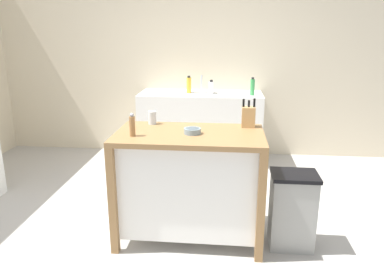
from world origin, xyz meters
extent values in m
plane|color=#ADA8A0|center=(0.00, 0.00, 0.00)|extent=(6.53, 6.53, 0.00)
cube|color=beige|center=(0.00, 2.19, 1.30)|extent=(5.53, 0.10, 2.60)
cube|color=olive|center=(0.16, -0.08, 0.90)|extent=(1.18, 0.66, 0.04)
cube|color=white|center=(0.16, -0.08, 0.49)|extent=(1.08, 0.56, 0.78)
cube|color=olive|center=(-0.40, -0.38, 0.44)|extent=(0.06, 0.06, 0.88)
cube|color=olive|center=(0.72, -0.38, 0.44)|extent=(0.06, 0.06, 0.88)
cube|color=olive|center=(-0.40, 0.22, 0.44)|extent=(0.06, 0.06, 0.88)
cube|color=olive|center=(0.72, 0.22, 0.44)|extent=(0.06, 0.06, 0.88)
cube|color=tan|center=(0.63, 0.15, 1.00)|extent=(0.11, 0.09, 0.17)
cylinder|color=black|center=(0.58, 0.15, 1.12)|extent=(0.02, 0.02, 0.07)
cylinder|color=black|center=(0.63, 0.15, 1.11)|extent=(0.02, 0.02, 0.06)
cylinder|color=black|center=(0.67, 0.15, 1.12)|extent=(0.02, 0.02, 0.07)
cylinder|color=gray|center=(0.18, -0.10, 0.94)|extent=(0.13, 0.13, 0.04)
cylinder|color=#49555B|center=(0.18, -0.10, 0.96)|extent=(0.11, 0.11, 0.01)
cylinder|color=silver|center=(-0.19, 0.17, 0.97)|extent=(0.07, 0.07, 0.11)
cylinder|color=#9E7042|center=(-0.27, -0.21, 0.99)|extent=(0.04, 0.04, 0.15)
sphere|color=#99999E|center=(-0.27, -0.21, 1.08)|extent=(0.03, 0.03, 0.03)
cube|color=gray|center=(0.99, -0.15, 0.30)|extent=(0.34, 0.26, 0.60)
cube|color=black|center=(0.99, -0.15, 0.61)|extent=(0.36, 0.28, 0.03)
cube|color=white|center=(0.10, 1.84, 0.45)|extent=(1.59, 0.60, 0.90)
cube|color=silver|center=(0.10, 1.82, 0.89)|extent=(0.44, 0.36, 0.03)
cylinder|color=#B7BCC1|center=(0.10, 1.98, 1.01)|extent=(0.02, 0.02, 0.22)
cylinder|color=green|center=(0.76, 1.75, 1.01)|extent=(0.05, 0.05, 0.20)
cylinder|color=black|center=(0.76, 1.75, 1.12)|extent=(0.03, 0.03, 0.02)
cylinder|color=white|center=(0.24, 1.84, 0.98)|extent=(0.06, 0.06, 0.15)
cylinder|color=black|center=(0.24, 1.84, 1.07)|extent=(0.04, 0.04, 0.02)
cylinder|color=yellow|center=(-0.05, 1.85, 1.00)|extent=(0.06, 0.06, 0.20)
cylinder|color=black|center=(-0.05, 1.85, 1.11)|extent=(0.04, 0.04, 0.02)
camera|label=1|loc=(0.45, -2.86, 1.71)|focal=34.31mm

